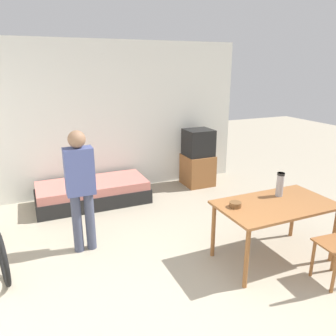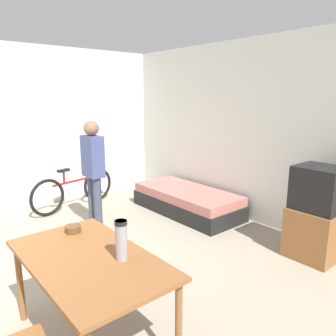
# 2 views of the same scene
# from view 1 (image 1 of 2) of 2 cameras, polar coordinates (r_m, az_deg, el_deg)

# --- Properties ---
(wall_back) EXTENTS (5.40, 0.06, 2.70)m
(wall_back) POSITION_cam_1_polar(r_m,az_deg,el_deg) (6.03, -11.71, 8.31)
(wall_back) COLOR silver
(wall_back) RESTS_ON ground_plane
(daybed) EXTENTS (1.86, 0.85, 0.38)m
(daybed) POSITION_cam_1_polar(r_m,az_deg,el_deg) (5.76, -12.96, -4.19)
(daybed) COLOR black
(daybed) RESTS_ON ground_plane
(tv) EXTENTS (0.54, 0.54, 1.11)m
(tv) POSITION_cam_1_polar(r_m,az_deg,el_deg) (6.42, 5.24, 1.62)
(tv) COLOR brown
(tv) RESTS_ON ground_plane
(dining_table) EXTENTS (1.38, 0.79, 0.73)m
(dining_table) POSITION_cam_1_polar(r_m,az_deg,el_deg) (4.08, 18.21, -6.90)
(dining_table) COLOR brown
(dining_table) RESTS_ON ground_plane
(person_standing) EXTENTS (0.34, 0.21, 1.55)m
(person_standing) POSITION_cam_1_polar(r_m,az_deg,el_deg) (4.11, -15.00, -2.70)
(person_standing) COLOR #3D4256
(person_standing) RESTS_ON ground_plane
(thermos_flask) EXTENTS (0.09, 0.09, 0.30)m
(thermos_flask) POSITION_cam_1_polar(r_m,az_deg,el_deg) (4.23, 18.93, -2.56)
(thermos_flask) COLOR #99999E
(thermos_flask) RESTS_ON dining_table
(mate_bowl) EXTENTS (0.14, 0.14, 0.06)m
(mate_bowl) POSITION_cam_1_polar(r_m,az_deg,el_deg) (3.82, 11.64, -6.27)
(mate_bowl) COLOR brown
(mate_bowl) RESTS_ON dining_table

